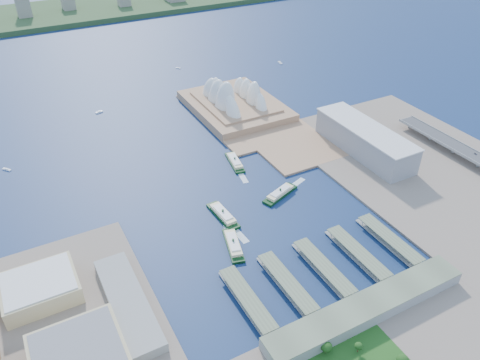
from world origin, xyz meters
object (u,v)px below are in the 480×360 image
ferry_b (235,161)px  car_c (475,154)px  ferry_c (233,243)px  ferry_d (280,192)px  opera_house (235,91)px  ferry_a (223,213)px  toaster_building (364,140)px

ferry_b → car_c: 311.93m
ferry_c → ferry_d: size_ratio=1.01×
ferry_b → ferry_c: (-75.70, -140.48, 0.15)m
ferry_b → opera_house: bearing=72.2°
ferry_b → ferry_d: 89.11m
ferry_c → ferry_a: bearing=-89.1°
opera_house → ferry_d: 238.68m
car_c → ferry_d: bearing=166.9°
opera_house → ferry_b: opera_house is taller
toaster_building → car_c: 141.16m
opera_house → ferry_b: (-75.24, -141.30, -27.22)m
opera_house → toaster_building: size_ratio=1.16×
ferry_b → ferry_c: ferry_c is taller
ferry_a → ferry_d: (77.96, 4.27, -0.23)m
ferry_c → car_c: bearing=-166.2°
ferry_d → car_c: bearing=-123.3°
toaster_building → ferry_d: bearing=-169.0°
ferry_b → ferry_c: size_ratio=0.97×
opera_house → toaster_building: opera_house is taller
car_c → ferry_a: bearing=170.6°
toaster_building → ferry_a: (-228.69, -33.50, -15.40)m
toaster_building → ferry_d: size_ratio=3.01×
ferry_a → ferry_c: bearing=-107.6°
toaster_building → ferry_b: (-165.24, 58.70, -15.72)m
ferry_a → opera_house: bearing=56.0°
ferry_c → ferry_d: 104.40m
opera_house → ferry_a: opera_house is taller
ferry_b → ferry_d: ferry_d is taller
ferry_b → ferry_d: (14.51, -87.92, 0.09)m
ferry_a → ferry_d: bearing=-0.2°
ferry_a → ferry_b: 111.92m
ferry_a → car_c: (337.69, -56.05, 10.36)m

